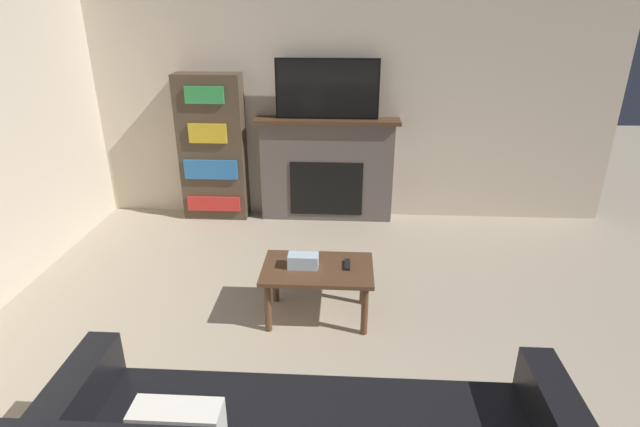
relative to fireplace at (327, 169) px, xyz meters
name	(u,v)px	position (x,y,z in m)	size (l,w,h in m)	color
wall_back	(328,92)	(0.01, 0.14, 0.79)	(5.94, 0.06, 2.70)	beige
fireplace	(327,169)	(0.00, 0.00, 0.00)	(1.50, 0.28, 1.11)	#605651
tv	(327,89)	(0.00, -0.02, 0.85)	(1.05, 0.03, 0.60)	black
coffee_table	(318,275)	(0.02, -1.91, -0.20)	(0.81, 0.52, 0.42)	brown
tissue_box	(303,261)	(-0.09, -1.91, -0.08)	(0.22, 0.12, 0.10)	silver
remote_control	(347,265)	(0.24, -1.88, -0.12)	(0.04, 0.15, 0.02)	black
bookshelf	(213,148)	(-1.22, -0.02, 0.22)	(0.69, 0.29, 1.55)	#4C3D2D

